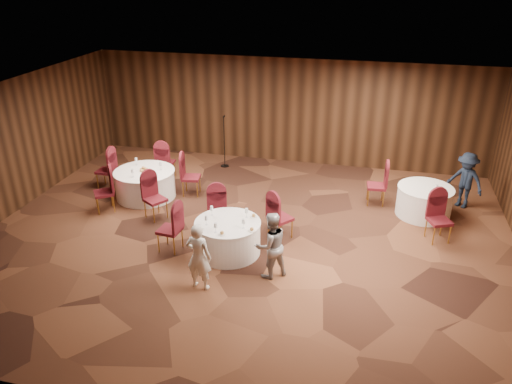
% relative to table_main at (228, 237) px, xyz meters
% --- Properties ---
extents(ground, '(12.00, 12.00, 0.00)m').
position_rel_table_main_xyz_m(ground, '(0.21, 0.66, -0.38)').
color(ground, black).
rests_on(ground, ground).
extents(room_shell, '(12.00, 12.00, 12.00)m').
position_rel_table_main_xyz_m(room_shell, '(0.21, 0.66, 1.59)').
color(room_shell, silver).
rests_on(room_shell, ground).
extents(table_main, '(1.42, 1.42, 0.74)m').
position_rel_table_main_xyz_m(table_main, '(0.00, 0.00, 0.00)').
color(table_main, white).
rests_on(table_main, ground).
extents(table_left, '(1.60, 1.60, 0.74)m').
position_rel_table_main_xyz_m(table_left, '(-2.95, 2.18, 0.00)').
color(table_left, white).
rests_on(table_left, ground).
extents(table_right, '(1.35, 1.35, 0.74)m').
position_rel_table_main_xyz_m(table_right, '(4.21, 2.84, -0.00)').
color(table_right, white).
rests_on(table_right, ground).
extents(chairs_main, '(2.88, 1.89, 1.00)m').
position_rel_table_main_xyz_m(chairs_main, '(-0.29, 0.60, 0.12)').
color(chairs_main, '#470E0E').
rests_on(chairs_main, ground).
extents(chairs_left, '(3.01, 2.96, 1.00)m').
position_rel_table_main_xyz_m(chairs_left, '(-2.94, 2.17, 0.12)').
color(chairs_left, '#470E0E').
rests_on(chairs_left, ground).
extents(chairs_right, '(2.04, 2.21, 1.00)m').
position_rel_table_main_xyz_m(chairs_right, '(3.74, 2.41, 0.12)').
color(chairs_right, '#470E0E').
rests_on(chairs_right, ground).
extents(tabletop_main, '(1.13, 1.03, 0.22)m').
position_rel_table_main_xyz_m(tabletop_main, '(0.14, -0.10, 0.47)').
color(tabletop_main, silver).
rests_on(tabletop_main, table_main).
extents(tabletop_left, '(0.85, 0.83, 0.22)m').
position_rel_table_main_xyz_m(tabletop_left, '(-2.96, 2.19, 0.45)').
color(tabletop_left, silver).
rests_on(tabletop_left, table_left).
extents(tabletop_right, '(0.08, 0.08, 0.22)m').
position_rel_table_main_xyz_m(tabletop_right, '(4.41, 2.58, 0.52)').
color(tabletop_right, silver).
rests_on(tabletop_right, table_right).
extents(mic_stand, '(0.24, 0.24, 1.60)m').
position_rel_table_main_xyz_m(mic_stand, '(-1.52, 4.75, 0.09)').
color(mic_stand, black).
rests_on(mic_stand, ground).
extents(woman_a, '(0.54, 0.39, 1.39)m').
position_rel_table_main_xyz_m(woman_a, '(-0.16, -1.36, 0.32)').
color(woman_a, white).
rests_on(woman_a, ground).
extents(woman_b, '(0.86, 0.84, 1.40)m').
position_rel_table_main_xyz_m(woman_b, '(1.07, -0.64, 0.33)').
color(woman_b, '#A09FA4').
rests_on(woman_b, ground).
extents(man_c, '(1.09, 0.99, 1.46)m').
position_rel_table_main_xyz_m(man_c, '(5.21, 3.56, 0.36)').
color(man_c, '#151F30').
rests_on(man_c, ground).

